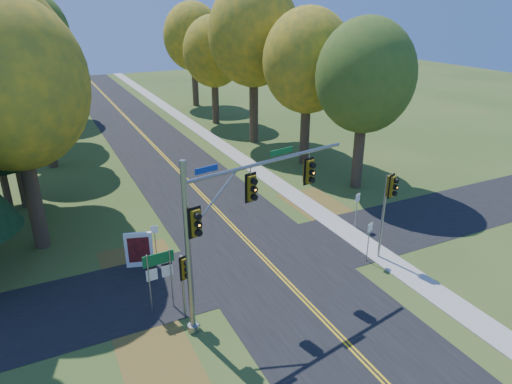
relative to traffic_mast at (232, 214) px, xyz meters
name	(u,v)px	position (x,y,z in m)	size (l,w,h in m)	color
ground	(282,277)	(3.48, 1.63, -5.14)	(160.00, 160.00, 0.00)	#2D4C1B
road_main	(282,277)	(3.48, 1.63, -5.13)	(8.00, 160.00, 0.02)	black
road_cross	(265,259)	(3.48, 3.63, -5.13)	(60.00, 6.00, 0.02)	black
centerline_left	(280,277)	(3.38, 1.63, -5.11)	(0.10, 160.00, 0.01)	gold
centerline_right	(284,276)	(3.58, 1.63, -5.11)	(0.10, 160.00, 0.01)	gold
sidewalk_east	(375,251)	(9.68, 1.63, -5.11)	(1.60, 160.00, 0.06)	#9E998E
leaf_patch_w_near	(142,270)	(-3.02, 5.63, -5.13)	(4.00, 6.00, 0.00)	brown
leaf_patch_e	(325,210)	(10.28, 7.63, -5.13)	(3.50, 8.00, 0.00)	brown
leaf_patch_w_far	(158,359)	(-4.02, -1.37, -5.13)	(3.00, 5.00, 0.00)	brown
tree_w_a	(12,85)	(-7.64, 11.01, 4.35)	(8.00, 8.00, 14.15)	#38281C
tree_e_a	(365,77)	(15.05, 10.41, 3.40)	(7.20, 7.20, 12.73)	#38281C
tree_e_b	(308,62)	(14.45, 17.21, 3.76)	(7.60, 7.60, 13.33)	#38281C
tree_w_c	(38,75)	(-6.06, 26.10, 2.81)	(6.80, 6.80, 11.91)	#38281C
tree_e_c	(254,34)	(13.36, 25.32, 5.53)	(8.80, 8.80, 15.79)	#38281C
tree_w_d	(24,44)	(-6.64, 34.82, 4.64)	(8.20, 8.20, 14.56)	#38281C
tree_e_d	(214,52)	(12.75, 34.50, 3.10)	(7.00, 7.00, 12.32)	#38281C
tree_w_e	(33,34)	(-5.44, 45.72, 4.94)	(8.40, 8.40, 14.97)	#38281C
tree_e_e	(193,37)	(13.95, 45.21, 4.06)	(7.80, 7.80, 13.74)	#38281C
traffic_mast	(232,214)	(0.00, 0.00, 0.00)	(8.66, 2.21, 7.99)	gray
east_signal_pole	(389,196)	(9.53, 0.83, -1.25)	(0.56, 0.68, 5.12)	gray
ped_signal_pole	(185,273)	(-2.08, 0.59, -2.67)	(0.51, 0.61, 3.32)	gray
route_sign_cluster	(159,270)	(-2.93, 1.74, -2.93)	(1.46, 0.15, 3.13)	gray
info_kiosk	(139,250)	(-2.99, 6.06, -4.11)	(1.48, 0.62, 2.06)	white
reg_sign_e_north	(357,204)	(10.56, 4.62, -3.47)	(0.45, 0.19, 2.43)	gray
reg_sign_e_south	(369,235)	(8.54, 0.96, -3.45)	(0.45, 0.20, 2.46)	gray
reg_sign_w	(155,235)	(-1.97, 6.54, -3.70)	(0.40, 0.11, 2.10)	gray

